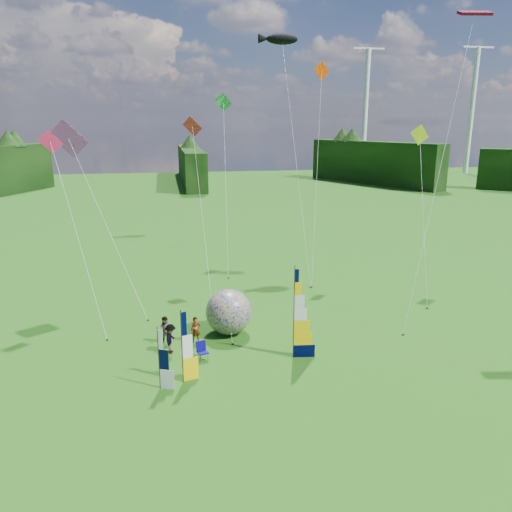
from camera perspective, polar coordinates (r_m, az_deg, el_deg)
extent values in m
plane|color=#2F7616|center=(25.84, 3.90, -14.08)|extent=(220.00, 220.00, 0.00)
sphere|color=#0011A6|center=(30.56, -3.15, -6.41)|extent=(2.95, 2.95, 2.79)
imported|color=#66594C|center=(29.75, -6.90, -8.37)|extent=(0.59, 0.41, 1.58)
imported|color=#66594C|center=(29.78, -10.30, -8.38)|extent=(0.91, 0.77, 1.69)
imported|color=#66594C|center=(28.67, -9.73, -9.30)|extent=(0.69, 1.16, 1.69)
imported|color=#66594C|center=(30.92, -4.13, -7.09)|extent=(1.16, 0.64, 1.86)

